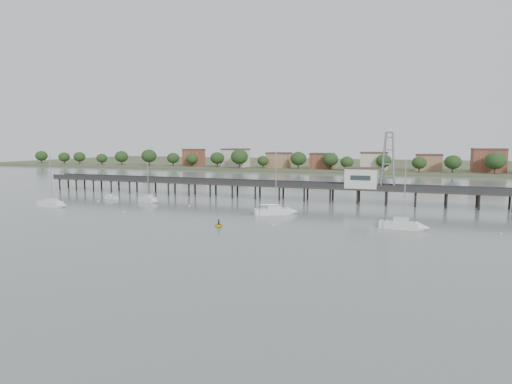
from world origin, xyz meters
TOP-DOWN VIEW (x-y plane):
  - ground_plane at (0.00, 0.00)m, footprint 500.00×500.00m
  - pier at (0.00, 60.00)m, footprint 150.00×5.00m
  - pier_building at (25.00, 60.00)m, footprint 8.40×5.40m
  - lattice_tower at (31.50, 60.00)m, footprint 3.20×3.20m
  - sailboat_d at (36.94, 28.76)m, footprint 8.10×2.62m
  - sailboat_a at (-44.83, 28.01)m, footprint 8.12×2.67m
  - sailboat_b at (-27.28, 42.53)m, footprint 6.81×3.62m
  - sailboat_c at (10.36, 36.47)m, footprint 9.05×6.63m
  - white_tender at (-41.18, 44.36)m, footprint 4.12×2.32m
  - yellow_dinghy at (3.55, 19.13)m, footprint 2.16×1.35m
  - dinghy_occupant at (3.55, 19.13)m, footprint 0.90×1.32m
  - mooring_buoys at (-2.95, 32.06)m, footprint 93.84×16.58m
  - far_shore at (0.36, 239.58)m, footprint 500.00×170.00m

SIDE VIEW (x-z plane):
  - ground_plane at x=0.00m, z-range 0.00..0.00m
  - yellow_dinghy at x=3.55m, z-range -1.46..1.46m
  - dinghy_occupant at x=3.55m, z-range -0.15..0.15m
  - mooring_buoys at x=-2.95m, z-range -0.12..0.28m
  - white_tender at x=-41.18m, z-range -0.29..1.22m
  - sailboat_c at x=10.36m, z-range -6.70..7.97m
  - sailboat_d at x=36.94m, z-range -6.00..7.28m
  - sailboat_a at x=-44.83m, z-range -6.00..7.28m
  - sailboat_b at x=-27.28m, z-range -4.83..6.14m
  - far_shore at x=0.36m, z-range -4.25..6.15m
  - pier at x=0.00m, z-range 1.04..6.54m
  - pier_building at x=25.00m, z-range 4.02..9.32m
  - lattice_tower at x=31.50m, z-range 3.35..18.85m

